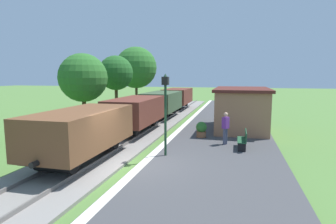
{
  "coord_description": "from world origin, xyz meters",
  "views": [
    {
      "loc": [
        4.09,
        -10.29,
        3.87
      ],
      "look_at": [
        0.22,
        5.1,
        1.76
      ],
      "focal_mm": 29.47,
      "sensor_mm": 36.0,
      "label": 1
    }
  ],
  "objects_px": {
    "bench_near_hut": "(243,139)",
    "potted_planter": "(201,129)",
    "bench_down_platform": "(241,113)",
    "person_waiting": "(225,127)",
    "tree_field_left": "(116,73)",
    "lamp_post_near": "(165,100)",
    "tree_trackside_far": "(83,78)",
    "station_hut": "(241,109)",
    "freight_train": "(151,107)",
    "tree_field_distant": "(136,68)"
  },
  "relations": [
    {
      "from": "bench_near_hut",
      "to": "potted_planter",
      "type": "distance_m",
      "value": 3.14
    },
    {
      "from": "station_hut",
      "to": "lamp_post_near",
      "type": "distance_m",
      "value": 8.1
    },
    {
      "from": "lamp_post_near",
      "to": "bench_near_hut",
      "type": "bearing_deg",
      "value": 30.79
    },
    {
      "from": "station_hut",
      "to": "tree_field_distant",
      "type": "bearing_deg",
      "value": 138.39
    },
    {
      "from": "freight_train",
      "to": "tree_field_distant",
      "type": "height_order",
      "value": "tree_field_distant"
    },
    {
      "from": "person_waiting",
      "to": "potted_planter",
      "type": "bearing_deg",
      "value": -16.62
    },
    {
      "from": "potted_planter",
      "to": "bench_down_platform",
      "type": "bearing_deg",
      "value": 73.66
    },
    {
      "from": "tree_trackside_far",
      "to": "station_hut",
      "type": "bearing_deg",
      "value": 8.4
    },
    {
      "from": "freight_train",
      "to": "tree_field_distant",
      "type": "bearing_deg",
      "value": 117.14
    },
    {
      "from": "bench_near_hut",
      "to": "potted_planter",
      "type": "xyz_separation_m",
      "value": [
        -2.35,
        2.09,
        0.0
      ]
    },
    {
      "from": "lamp_post_near",
      "to": "tree_field_left",
      "type": "xyz_separation_m",
      "value": [
        -7.28,
        10.69,
        1.26
      ]
    },
    {
      "from": "lamp_post_near",
      "to": "tree_field_distant",
      "type": "distance_m",
      "value": 19.08
    },
    {
      "from": "freight_train",
      "to": "lamp_post_near",
      "type": "relative_size",
      "value": 7.03
    },
    {
      "from": "tree_field_distant",
      "to": "person_waiting",
      "type": "bearing_deg",
      "value": -54.41
    },
    {
      "from": "bench_near_hut",
      "to": "lamp_post_near",
      "type": "relative_size",
      "value": 0.41
    },
    {
      "from": "bench_near_hut",
      "to": "bench_down_platform",
      "type": "distance_m",
      "value": 10.1
    },
    {
      "from": "station_hut",
      "to": "lamp_post_near",
      "type": "height_order",
      "value": "lamp_post_near"
    },
    {
      "from": "lamp_post_near",
      "to": "tree_trackside_far",
      "type": "height_order",
      "value": "tree_trackside_far"
    },
    {
      "from": "tree_field_left",
      "to": "station_hut",
      "type": "bearing_deg",
      "value": -17.79
    },
    {
      "from": "station_hut",
      "to": "person_waiting",
      "type": "bearing_deg",
      "value": -100.61
    },
    {
      "from": "bench_near_hut",
      "to": "tree_field_distant",
      "type": "xyz_separation_m",
      "value": [
        -11.33,
        15.21,
        4.0
      ]
    },
    {
      "from": "bench_near_hut",
      "to": "tree_field_distant",
      "type": "bearing_deg",
      "value": 126.67
    },
    {
      "from": "person_waiting",
      "to": "tree_trackside_far",
      "type": "distance_m",
      "value": 10.73
    },
    {
      "from": "bench_down_platform",
      "to": "tree_trackside_far",
      "type": "distance_m",
      "value": 13.06
    },
    {
      "from": "tree_trackside_far",
      "to": "tree_field_left",
      "type": "relative_size",
      "value": 0.97
    },
    {
      "from": "bench_near_hut",
      "to": "freight_train",
      "type": "bearing_deg",
      "value": 136.57
    },
    {
      "from": "station_hut",
      "to": "tree_field_left",
      "type": "height_order",
      "value": "tree_field_left"
    },
    {
      "from": "lamp_post_near",
      "to": "bench_down_platform",
      "type": "bearing_deg",
      "value": 74.14
    },
    {
      "from": "bench_down_platform",
      "to": "tree_field_distant",
      "type": "relative_size",
      "value": 0.21
    },
    {
      "from": "station_hut",
      "to": "tree_field_left",
      "type": "distance_m",
      "value": 11.48
    },
    {
      "from": "bench_near_hut",
      "to": "potted_planter",
      "type": "bearing_deg",
      "value": 138.32
    },
    {
      "from": "station_hut",
      "to": "tree_field_left",
      "type": "relative_size",
      "value": 1.04
    },
    {
      "from": "bench_down_platform",
      "to": "tree_trackside_far",
      "type": "bearing_deg",
      "value": -149.22
    },
    {
      "from": "person_waiting",
      "to": "tree_field_left",
      "type": "distance_m",
      "value": 12.98
    },
    {
      "from": "potted_planter",
      "to": "bench_near_hut",
      "type": "bearing_deg",
      "value": -41.68
    },
    {
      "from": "freight_train",
      "to": "person_waiting",
      "type": "xyz_separation_m",
      "value": [
        5.95,
        -5.83,
        -0.21
      ]
    },
    {
      "from": "freight_train",
      "to": "lamp_post_near",
      "type": "distance_m",
      "value": 9.31
    },
    {
      "from": "bench_near_hut",
      "to": "tree_field_left",
      "type": "distance_m",
      "value": 14.18
    },
    {
      "from": "bench_down_platform",
      "to": "lamp_post_near",
      "type": "relative_size",
      "value": 0.41
    },
    {
      "from": "station_hut",
      "to": "bench_down_platform",
      "type": "distance_m",
      "value": 4.99
    },
    {
      "from": "bench_down_platform",
      "to": "tree_field_left",
      "type": "distance_m",
      "value": 11.34
    },
    {
      "from": "bench_down_platform",
      "to": "station_hut",
      "type": "bearing_deg",
      "value": -90.65
    },
    {
      "from": "lamp_post_near",
      "to": "tree_trackside_far",
      "type": "relative_size",
      "value": 0.68
    },
    {
      "from": "bench_down_platform",
      "to": "lamp_post_near",
      "type": "distance_m",
      "value": 12.81
    },
    {
      "from": "person_waiting",
      "to": "freight_train",
      "type": "bearing_deg",
      "value": -16.15
    },
    {
      "from": "freight_train",
      "to": "bench_down_platform",
      "type": "relative_size",
      "value": 17.33
    },
    {
      "from": "station_hut",
      "to": "tree_trackside_far",
      "type": "distance_m",
      "value": 11.17
    },
    {
      "from": "tree_field_left",
      "to": "bench_near_hut",
      "type": "bearing_deg",
      "value": -38.78
    },
    {
      "from": "station_hut",
      "to": "tree_field_distant",
      "type": "xyz_separation_m",
      "value": [
        -11.27,
        10.01,
        3.07
      ]
    },
    {
      "from": "station_hut",
      "to": "bench_down_platform",
      "type": "xyz_separation_m",
      "value": [
        0.06,
        4.9,
        -0.93
      ]
    }
  ]
}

